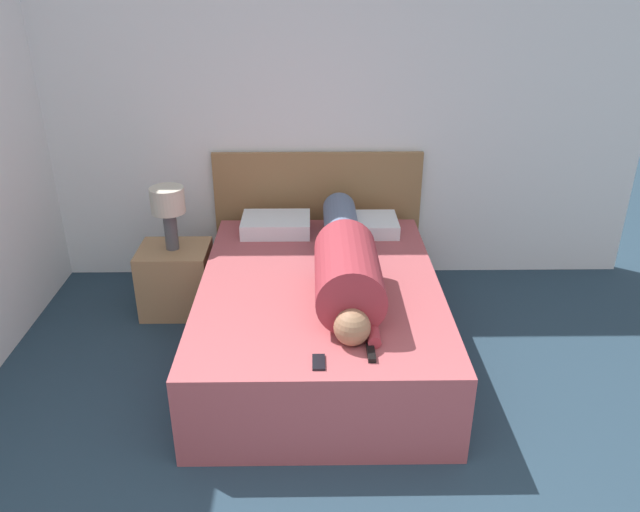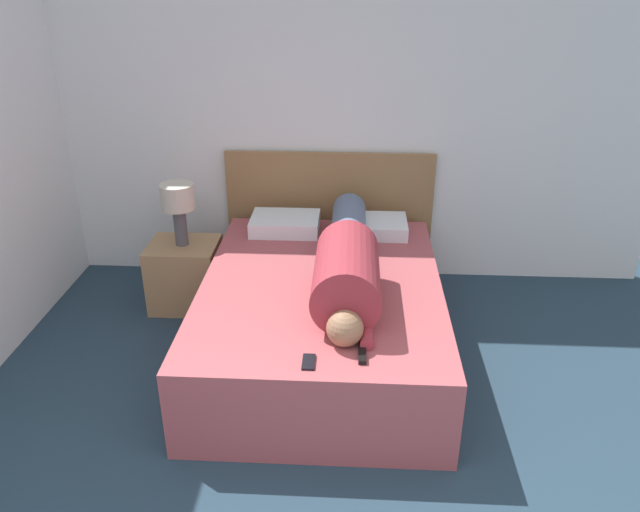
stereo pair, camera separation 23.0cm
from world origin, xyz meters
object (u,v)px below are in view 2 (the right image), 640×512
object	(u,v)px
pillow_second	(374,226)
table_lamp	(178,202)
cell_phone	(309,362)
nightstand	(186,275)
pillow_near_headboard	(285,224)
bed	(321,318)
tv_remote	(362,354)
person_lying	(347,262)

from	to	relation	value
pillow_second	table_lamp	bearing A→B (deg)	-171.38
cell_phone	table_lamp	bearing A→B (deg)	125.00
nightstand	pillow_near_headboard	distance (m)	0.83
bed	cell_phone	size ratio (longest dim) A/B	15.64
pillow_near_headboard	pillow_second	xyz separation A→B (m)	(0.65, 0.00, -0.01)
cell_phone	tv_remote	bearing A→B (deg)	14.89
person_lying	tv_remote	xyz separation A→B (m)	(0.09, -0.75, -0.15)
bed	pillow_second	bearing A→B (deg)	66.55
pillow_near_headboard	cell_phone	xyz separation A→B (m)	(0.29, -1.66, -0.05)
pillow_near_headboard	nightstand	bearing A→B (deg)	-163.90
bed	person_lying	bearing A→B (deg)	-15.37
person_lying	pillow_near_headboard	world-z (taller)	person_lying
table_lamp	cell_phone	size ratio (longest dim) A/B	3.48
nightstand	person_lying	xyz separation A→B (m)	(1.19, -0.63, 0.45)
nightstand	table_lamp	xyz separation A→B (m)	(0.00, -0.00, 0.57)
bed	cell_phone	xyz separation A→B (m)	(-0.02, -0.87, 0.27)
bed	pillow_second	size ratio (longest dim) A/B	4.30
pillow_near_headboard	tv_remote	world-z (taller)	pillow_near_headboard
cell_phone	nightstand	bearing A→B (deg)	125.00
pillow_second	cell_phone	xyz separation A→B (m)	(-0.36, -1.66, -0.04)
nightstand	tv_remote	distance (m)	1.91
pillow_second	cell_phone	size ratio (longest dim) A/B	3.64
nightstand	pillow_near_headboard	bearing A→B (deg)	16.10
table_lamp	tv_remote	size ratio (longest dim) A/B	3.02
person_lying	tv_remote	bearing A→B (deg)	-83.12
table_lamp	tv_remote	world-z (taller)	table_lamp
table_lamp	pillow_second	distance (m)	1.41
bed	tv_remote	xyz separation A→B (m)	(0.25, -0.80, 0.28)
bed	cell_phone	bearing A→B (deg)	-91.07
person_lying	pillow_near_headboard	distance (m)	0.97
bed	nightstand	distance (m)	1.19
person_lying	pillow_second	world-z (taller)	person_lying
pillow_second	tv_remote	xyz separation A→B (m)	(-0.09, -1.59, -0.04)
tv_remote	cell_phone	distance (m)	0.28
pillow_second	cell_phone	distance (m)	1.70
person_lying	table_lamp	bearing A→B (deg)	152.21
nightstand	table_lamp	size ratio (longest dim) A/B	1.09
pillow_near_headboard	pillow_second	size ratio (longest dim) A/B	1.05
pillow_second	tv_remote	size ratio (longest dim) A/B	3.15
nightstand	person_lying	world-z (taller)	person_lying
pillow_near_headboard	tv_remote	bearing A→B (deg)	-70.59
pillow_second	nightstand	bearing A→B (deg)	-171.38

